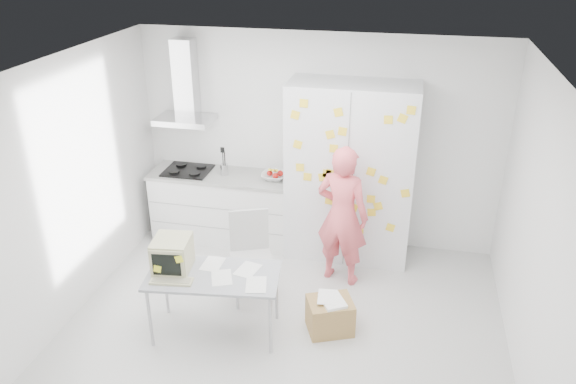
% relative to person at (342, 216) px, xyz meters
% --- Properties ---
extents(floor, '(4.50, 4.00, 0.02)m').
position_rel_person_xyz_m(floor, '(-0.45, -1.06, -0.85)').
color(floor, silver).
rests_on(floor, ground).
extents(walls, '(4.52, 4.01, 2.70)m').
position_rel_person_xyz_m(walls, '(-0.45, -0.34, 0.51)').
color(walls, white).
rests_on(walls, ground).
extents(ceiling, '(4.50, 4.00, 0.02)m').
position_rel_person_xyz_m(ceiling, '(-0.45, -1.06, 1.86)').
color(ceiling, white).
rests_on(ceiling, walls).
extents(counter_run, '(1.84, 0.63, 1.28)m').
position_rel_person_xyz_m(counter_run, '(-1.64, 0.64, -0.36)').
color(counter_run, white).
rests_on(counter_run, ground).
extents(range_hood, '(0.70, 0.48, 1.01)m').
position_rel_person_xyz_m(range_hood, '(-2.10, 0.78, 1.12)').
color(range_hood, silver).
rests_on(range_hood, walls).
extents(tall_cabinet, '(1.50, 0.68, 2.20)m').
position_rel_person_xyz_m(tall_cabinet, '(0.00, 0.61, 0.26)').
color(tall_cabinet, silver).
rests_on(tall_cabinet, ground).
extents(person, '(0.69, 0.54, 1.67)m').
position_rel_person_xyz_m(person, '(0.00, 0.00, 0.00)').
color(person, '#EF5D66').
rests_on(person, ground).
extents(desk, '(1.37, 0.80, 1.03)m').
position_rel_person_xyz_m(desk, '(-1.37, -1.23, -0.05)').
color(desk, '#999CA3').
rests_on(desk, ground).
extents(chair, '(0.59, 0.59, 1.00)m').
position_rel_person_xyz_m(chair, '(-0.93, -0.51, -0.27)').
color(chair, '#B6B5B3').
rests_on(chair, ground).
extents(cardboard_box, '(0.55, 0.50, 0.39)m').
position_rel_person_xyz_m(cardboard_box, '(0.03, -0.96, -0.65)').
color(cardboard_box, '#A88349').
rests_on(cardboard_box, ground).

